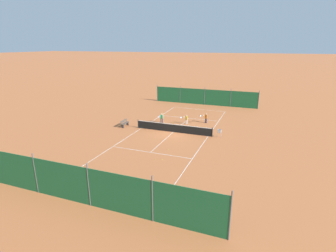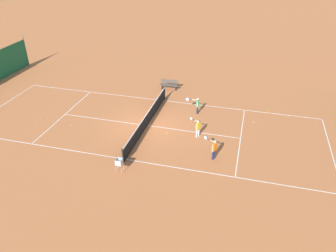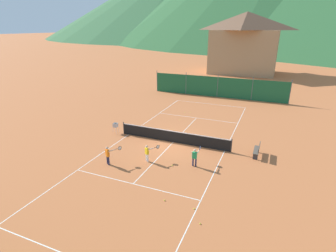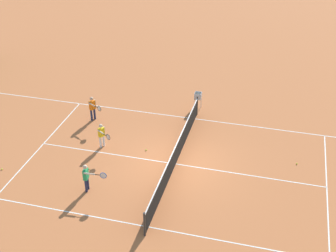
# 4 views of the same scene
# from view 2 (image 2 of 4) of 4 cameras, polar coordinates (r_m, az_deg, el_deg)

# --- Properties ---
(ground_plane) EXTENTS (600.00, 600.00, 0.00)m
(ground_plane) POSITION_cam_2_polar(r_m,az_deg,el_deg) (22.84, -3.61, 0.08)
(ground_plane) COLOR #BC6638
(court_line_markings) EXTENTS (8.25, 23.85, 0.01)m
(court_line_markings) POSITION_cam_2_polar(r_m,az_deg,el_deg) (22.84, -3.61, 0.09)
(court_line_markings) COLOR white
(court_line_markings) RESTS_ON ground
(tennis_net) EXTENTS (9.18, 0.08, 1.06)m
(tennis_net) POSITION_cam_2_polar(r_m,az_deg,el_deg) (22.59, -3.65, 1.17)
(tennis_net) COLOR #2D2D2D
(tennis_net) RESTS_ON ground
(player_near_baseline) EXTENTS (0.42, 1.04, 1.25)m
(player_near_baseline) POSITION_cam_2_polar(r_m,az_deg,el_deg) (24.15, 5.07, 3.77)
(player_near_baseline) COLOR #23284C
(player_near_baseline) RESTS_ON ground
(player_far_service) EXTENTS (0.84, 0.90, 1.29)m
(player_far_service) POSITION_cam_2_polar(r_m,az_deg,el_deg) (19.32, 7.99, -3.79)
(player_far_service) COLOR #23284C
(player_far_service) RESTS_ON ground
(player_far_baseline) EXTENTS (0.82, 0.83, 1.20)m
(player_far_baseline) POSITION_cam_2_polar(r_m,az_deg,el_deg) (21.35, 5.16, -0.15)
(player_far_baseline) COLOR white
(player_far_baseline) RESTS_ON ground
(tennis_ball_service_box) EXTENTS (0.07, 0.07, 0.07)m
(tennis_ball_service_box) POSITION_cam_2_polar(r_m,az_deg,el_deg) (23.92, 14.72, 0.65)
(tennis_ball_service_box) COLOR #CCE033
(tennis_ball_service_box) RESTS_ON ground
(tennis_ball_by_net_right) EXTENTS (0.07, 0.07, 0.07)m
(tennis_ball_by_net_right) POSITION_cam_2_polar(r_m,az_deg,el_deg) (25.30, -21.31, 1.19)
(tennis_ball_by_net_right) COLOR #CCE033
(tennis_ball_by_net_right) RESTS_ON ground
(tennis_ball_alley_right) EXTENTS (0.07, 0.07, 0.07)m
(tennis_ball_alley_right) POSITION_cam_2_polar(r_m,az_deg,el_deg) (23.22, 5.82, 0.62)
(tennis_ball_alley_right) COLOR #CCE033
(tennis_ball_alley_right) RESTS_ON ground
(tennis_ball_near_corner) EXTENTS (0.07, 0.07, 0.07)m
(tennis_ball_near_corner) POSITION_cam_2_polar(r_m,az_deg,el_deg) (21.87, -0.27, -1.25)
(tennis_ball_near_corner) COLOR #CCE033
(tennis_ball_near_corner) RESTS_ON ground
(tennis_ball_far_corner) EXTENTS (0.07, 0.07, 0.07)m
(tennis_ball_far_corner) POSITION_cam_2_polar(r_m,az_deg,el_deg) (24.83, -21.79, 0.51)
(tennis_ball_far_corner) COLOR #CCE033
(tennis_ball_far_corner) RESTS_ON ground
(tennis_ball_by_net_left) EXTENTS (0.07, 0.07, 0.07)m
(tennis_ball_by_net_left) POSITION_cam_2_polar(r_m,az_deg,el_deg) (23.79, -16.54, 0.18)
(tennis_ball_by_net_left) COLOR #CCE033
(tennis_ball_by_net_left) RESTS_ON ground
(tennis_ball_mid_court) EXTENTS (0.07, 0.07, 0.07)m
(tennis_ball_mid_court) POSITION_cam_2_polar(r_m,az_deg,el_deg) (25.38, 14.97, 2.42)
(tennis_ball_mid_court) COLOR #CCE033
(tennis_ball_mid_court) RESTS_ON ground
(tennis_ball_alley_left) EXTENTS (0.07, 0.07, 0.07)m
(tennis_ball_alley_left) POSITION_cam_2_polar(r_m,az_deg,el_deg) (25.94, 17.03, 2.73)
(tennis_ball_alley_left) COLOR #CCE033
(tennis_ball_alley_left) RESTS_ON ground
(ball_hopper) EXTENTS (0.36, 0.36, 0.89)m
(ball_hopper) POSITION_cam_2_polar(r_m,az_deg,el_deg) (18.34, -8.50, -6.31)
(ball_hopper) COLOR #B7B7BC
(ball_hopper) RESTS_ON ground
(courtside_bench) EXTENTS (0.36, 1.50, 0.84)m
(courtside_bench) POSITION_cam_2_polar(r_m,az_deg,el_deg) (28.10, 0.17, 7.25)
(courtside_bench) COLOR #51473D
(courtside_bench) RESTS_ON ground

